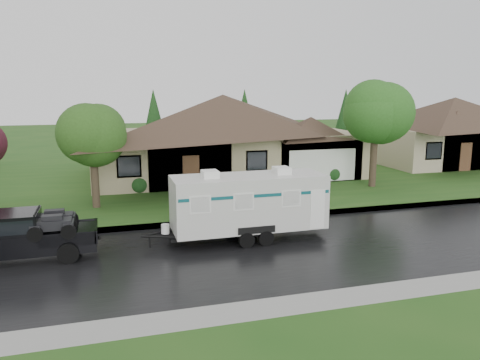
# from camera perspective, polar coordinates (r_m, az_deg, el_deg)

# --- Properties ---
(ground) EXTENTS (140.00, 140.00, 0.00)m
(ground) POSITION_cam_1_polar(r_m,az_deg,el_deg) (20.18, 2.19, -6.64)
(ground) COLOR #224D18
(ground) RESTS_ON ground
(road) EXTENTS (140.00, 8.00, 0.01)m
(road) POSITION_cam_1_polar(r_m,az_deg,el_deg) (18.39, 4.17, -8.43)
(road) COLOR black
(road) RESTS_ON ground
(curb) EXTENTS (140.00, 0.50, 0.15)m
(curb) POSITION_cam_1_polar(r_m,az_deg,el_deg) (22.22, 0.36, -4.77)
(curb) COLOR gray
(curb) RESTS_ON ground
(lawn) EXTENTS (140.00, 26.00, 0.15)m
(lawn) POSITION_cam_1_polar(r_m,az_deg,el_deg) (34.33, -5.70, 0.82)
(lawn) COLOR #224D18
(lawn) RESTS_ON ground
(house_main) EXTENTS (19.44, 10.80, 6.90)m
(house_main) POSITION_cam_1_polar(r_m,az_deg,el_deg) (33.25, -1.53, 6.65)
(house_main) COLOR tan
(house_main) RESTS_ON lawn
(house_neighbor) EXTENTS (15.12, 9.72, 6.45)m
(house_neighbor) POSITION_cam_1_polar(r_m,az_deg,el_deg) (43.28, 24.96, 6.29)
(house_neighbor) COLOR tan
(house_neighbor) RESTS_ON lawn
(tree_left_green) EXTENTS (3.25, 3.25, 5.37)m
(tree_left_green) POSITION_cam_1_polar(r_m,az_deg,el_deg) (24.61, -17.56, 5.27)
(tree_left_green) COLOR #382B1E
(tree_left_green) RESTS_ON lawn
(tree_right_green) EXTENTS (3.94, 3.94, 6.51)m
(tree_right_green) POSITION_cam_1_polar(r_m,az_deg,el_deg) (29.87, 16.23, 7.80)
(tree_right_green) COLOR #382B1E
(tree_right_green) RESTS_ON lawn
(shrub_row) EXTENTS (13.60, 1.00, 1.00)m
(shrub_row) POSITION_cam_1_polar(r_m,az_deg,el_deg) (29.22, 0.19, 0.23)
(shrub_row) COLOR #143814
(shrub_row) RESTS_ON lawn
(pickup_truck) EXTENTS (5.35, 2.03, 1.78)m
(pickup_truck) POSITION_cam_1_polar(r_m,az_deg,el_deg) (18.83, -25.62, -6.02)
(pickup_truck) COLOR black
(pickup_truck) RESTS_ON ground
(travel_trailer) EXTENTS (6.60, 2.32, 2.96)m
(travel_trailer) POSITION_cam_1_polar(r_m,az_deg,el_deg) (19.19, 1.05, -2.70)
(travel_trailer) COLOR beige
(travel_trailer) RESTS_ON ground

